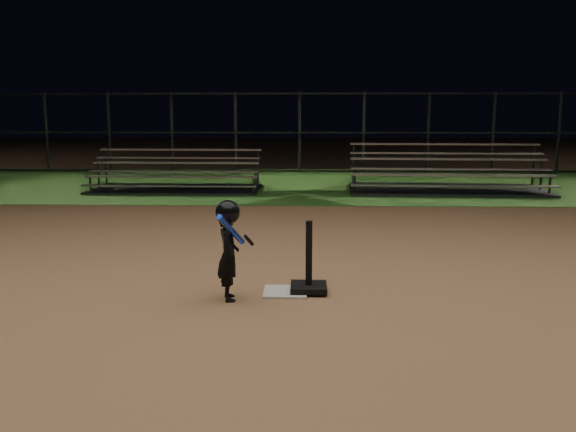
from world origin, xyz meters
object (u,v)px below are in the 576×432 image
object	(u,v)px
home_plate	(285,292)
batting_tee	(309,278)
bleacher_left	(177,183)
bleacher_right	(446,182)
child_batter	(228,247)

from	to	relation	value
home_plate	batting_tee	world-z (taller)	batting_tee
bleacher_left	bleacher_right	size ratio (longest dim) A/B	0.86
batting_tee	bleacher_right	bearing A→B (deg)	68.38
bleacher_right	child_batter	bearing A→B (deg)	-112.58
home_plate	bleacher_left	world-z (taller)	bleacher_left
bleacher_right	bleacher_left	bearing A→B (deg)	-176.60
home_plate	child_batter	size ratio (longest dim) A/B	0.44
child_batter	bleacher_left	xyz separation A→B (m)	(-2.35, 8.60, -0.34)
child_batter	bleacher_right	world-z (taller)	bleacher_right
bleacher_left	bleacher_right	xyz separation A→B (m)	(6.48, 0.05, 0.03)
bleacher_left	bleacher_right	world-z (taller)	bleacher_right
home_plate	bleacher_right	xyz separation A→B (m)	(3.57, 8.41, 0.22)
child_batter	bleacher_right	distance (m)	9.59
home_plate	child_batter	xyz separation A→B (m)	(-0.56, -0.24, 0.53)
child_batter	home_plate	bearing A→B (deg)	-81.02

